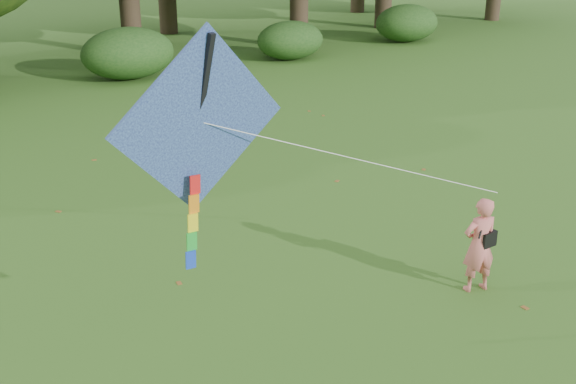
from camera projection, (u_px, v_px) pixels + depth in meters
ground at (420, 299)px, 11.66m from camera, size 100.00×100.00×0.00m
man_kite_flyer at (479, 245)px, 11.67m from camera, size 0.68×0.54×1.63m
crossbody_bag at (486, 238)px, 11.67m from camera, size 0.43×0.20×0.68m
flying_kite at (200, 125)px, 8.99m from camera, size 6.02×1.35×3.24m
shrub_band at (29, 69)px, 24.25m from camera, size 39.15×3.22×1.88m
fallen_leaves at (242, 198)px, 15.74m from camera, size 11.35×12.39×0.01m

